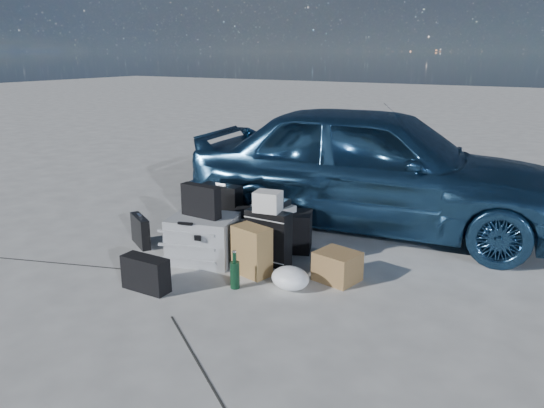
{
  "coord_description": "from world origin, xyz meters",
  "views": [
    {
      "loc": [
        2.74,
        -3.49,
        1.94
      ],
      "look_at": [
        0.2,
        0.85,
        0.49
      ],
      "focal_mm": 35.0,
      "sensor_mm": 36.0,
      "label": 1
    }
  ],
  "objects_px": {
    "suitcase_right": "(268,238)",
    "pelican_case": "(203,239)",
    "briefcase": "(140,231)",
    "cardboard_box": "(337,266)",
    "duffel_bag": "(272,230)",
    "green_bottle": "(235,270)",
    "suitcase_left": "(222,211)",
    "car": "(375,167)"
  },
  "relations": [
    {
      "from": "suitcase_left",
      "to": "suitcase_right",
      "type": "height_order",
      "value": "suitcase_left"
    },
    {
      "from": "car",
      "to": "pelican_case",
      "type": "xyz_separation_m",
      "value": [
        -1.05,
        -1.79,
        -0.49
      ]
    },
    {
      "from": "suitcase_right",
      "to": "briefcase",
      "type": "bearing_deg",
      "value": -169.25
    },
    {
      "from": "duffel_bag",
      "to": "pelican_case",
      "type": "bearing_deg",
      "value": -146.12
    },
    {
      "from": "suitcase_left",
      "to": "duffel_bag",
      "type": "bearing_deg",
      "value": -2.95
    },
    {
      "from": "car",
      "to": "briefcase",
      "type": "bearing_deg",
      "value": 126.85
    },
    {
      "from": "suitcase_left",
      "to": "duffel_bag",
      "type": "xyz_separation_m",
      "value": [
        0.64,
        -0.03,
        -0.09
      ]
    },
    {
      "from": "pelican_case",
      "to": "suitcase_left",
      "type": "relative_size",
      "value": 1.03
    },
    {
      "from": "suitcase_left",
      "to": "cardboard_box",
      "type": "height_order",
      "value": "suitcase_left"
    },
    {
      "from": "briefcase",
      "to": "green_bottle",
      "type": "height_order",
      "value": "green_bottle"
    },
    {
      "from": "duffel_bag",
      "to": "green_bottle",
      "type": "height_order",
      "value": "duffel_bag"
    },
    {
      "from": "duffel_bag",
      "to": "green_bottle",
      "type": "distance_m",
      "value": 1.0
    },
    {
      "from": "suitcase_left",
      "to": "car",
      "type": "bearing_deg",
      "value": 41.71
    },
    {
      "from": "briefcase",
      "to": "suitcase_right",
      "type": "relative_size",
      "value": 0.77
    },
    {
      "from": "suitcase_right",
      "to": "cardboard_box",
      "type": "height_order",
      "value": "suitcase_right"
    },
    {
      "from": "car",
      "to": "briefcase",
      "type": "relative_size",
      "value": 10.31
    },
    {
      "from": "pelican_case",
      "to": "car",
      "type": "bearing_deg",
      "value": 43.97
    },
    {
      "from": "cardboard_box",
      "to": "briefcase",
      "type": "bearing_deg",
      "value": -174.17
    },
    {
      "from": "suitcase_left",
      "to": "briefcase",
      "type": "bearing_deg",
      "value": -132.69
    },
    {
      "from": "pelican_case",
      "to": "suitcase_left",
      "type": "height_order",
      "value": "suitcase_left"
    },
    {
      "from": "briefcase",
      "to": "cardboard_box",
      "type": "xyz_separation_m",
      "value": [
        2.12,
        0.22,
        -0.03
      ]
    },
    {
      "from": "suitcase_right",
      "to": "pelican_case",
      "type": "bearing_deg",
      "value": -156.88
    },
    {
      "from": "briefcase",
      "to": "duffel_bag",
      "type": "distance_m",
      "value": 1.37
    },
    {
      "from": "briefcase",
      "to": "duffel_bag",
      "type": "bearing_deg",
      "value": 56.59
    },
    {
      "from": "pelican_case",
      "to": "cardboard_box",
      "type": "height_order",
      "value": "pelican_case"
    },
    {
      "from": "briefcase",
      "to": "green_bottle",
      "type": "bearing_deg",
      "value": 15.75
    },
    {
      "from": "suitcase_left",
      "to": "green_bottle",
      "type": "distance_m",
      "value": 1.32
    },
    {
      "from": "suitcase_left",
      "to": "duffel_bag",
      "type": "distance_m",
      "value": 0.65
    },
    {
      "from": "suitcase_left",
      "to": "suitcase_right",
      "type": "distance_m",
      "value": 0.91
    },
    {
      "from": "briefcase",
      "to": "green_bottle",
      "type": "distance_m",
      "value": 1.48
    },
    {
      "from": "pelican_case",
      "to": "duffel_bag",
      "type": "bearing_deg",
      "value": 40.26
    },
    {
      "from": "pelican_case",
      "to": "briefcase",
      "type": "relative_size",
      "value": 1.5
    },
    {
      "from": "briefcase",
      "to": "duffel_bag",
      "type": "height_order",
      "value": "duffel_bag"
    },
    {
      "from": "briefcase",
      "to": "suitcase_right",
      "type": "distance_m",
      "value": 1.43
    },
    {
      "from": "suitcase_left",
      "to": "pelican_case",
      "type": "bearing_deg",
      "value": -70.07
    },
    {
      "from": "briefcase",
      "to": "suitcase_right",
      "type": "bearing_deg",
      "value": 39.94
    },
    {
      "from": "car",
      "to": "suitcase_left",
      "type": "relative_size",
      "value": 7.09
    },
    {
      "from": "cardboard_box",
      "to": "green_bottle",
      "type": "distance_m",
      "value": 0.9
    },
    {
      "from": "suitcase_left",
      "to": "green_bottle",
      "type": "bearing_deg",
      "value": -50.19
    },
    {
      "from": "duffel_bag",
      "to": "cardboard_box",
      "type": "height_order",
      "value": "duffel_bag"
    },
    {
      "from": "car",
      "to": "suitcase_right",
      "type": "height_order",
      "value": "car"
    },
    {
      "from": "pelican_case",
      "to": "cardboard_box",
      "type": "xyz_separation_m",
      "value": [
        1.3,
        0.21,
        -0.09
      ]
    }
  ]
}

